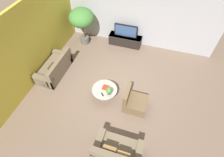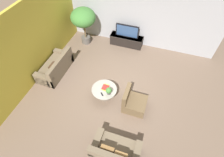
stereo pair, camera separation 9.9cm
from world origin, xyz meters
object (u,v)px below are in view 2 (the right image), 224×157
Objects in this scene: media_console at (126,40)px; armchair_wicker at (133,103)px; television at (127,31)px; couch_near_entry at (115,152)px; couch_by_wall at (56,67)px; potted_palm_tall at (83,19)px; coffee_table at (104,91)px; potted_plant_tabletop at (109,91)px.

media_console is 1.86× the size of armchair_wicker.
television is at bearing -90.00° from media_console.
couch_near_entry reaches higher than media_console.
potted_palm_tall reaches higher than couch_by_wall.
couch_by_wall is at bearing -98.34° from potted_palm_tall.
potted_palm_tall is at bearing -166.75° from media_console.
potted_palm_tall reaches higher than coffee_table.
potted_plant_tabletop is at bearing -85.19° from media_console.
potted_palm_tall is at bearing 127.34° from potted_plant_tabletop.
couch_near_entry is (1.07, -1.96, -0.01)m from coffee_table.
television is 0.61× the size of potted_palm_tall.
couch_near_entry is 1.84m from armchair_wicker.
television is at bearing 19.55° from armchair_wicker.
media_console is 0.54m from television.
couch_near_entry is at bearing -65.11° from potted_plant_tabletop.
coffee_table is at bearing -88.86° from television.
media_console is at bearing 19.54° from armchair_wicker.
armchair_wicker is 2.95× the size of potted_plant_tabletop.
television is at bearing 140.16° from couch_by_wall.
media_console is 3.62m from couch_by_wall.
couch_by_wall is 0.95× the size of potted_palm_tall.
couch_near_entry is at bearing 54.26° from couch_by_wall.
coffee_table is 2.23m from couch_near_entry.
potted_palm_tall is (-2.04, 2.84, 1.02)m from coffee_table.
couch_by_wall is at bearing -129.82° from media_console.
couch_near_entry is 5.82m from potted_palm_tall.
media_console reaches higher than coffee_table.
coffee_table is 0.67× the size of couch_near_entry.
armchair_wicker is 4.48m from potted_palm_tall.
couch_near_entry is at bearing -77.81° from media_console.
potted_plant_tabletop is (0.22, -0.13, 0.29)m from coffee_table.
armchair_wicker is (3.53, -0.65, -0.01)m from couch_by_wall.
media_console is at bearing 140.18° from couch_by_wall.
potted_palm_tall is at bearing -166.80° from television.
armchair_wicker reaches higher than coffee_table.
media_console is 3.47m from potted_plant_tabletop.
armchair_wicker is at bearing -42.82° from potted_palm_tall.
media_console is at bearing 94.81° from potted_plant_tabletop.
potted_palm_tall is at bearing -57.01° from couch_near_entry.
television reaches higher than media_console.
television is at bearing 94.81° from potted_plant_tabletop.
armchair_wicker is (1.15, -0.12, -0.03)m from coffee_table.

